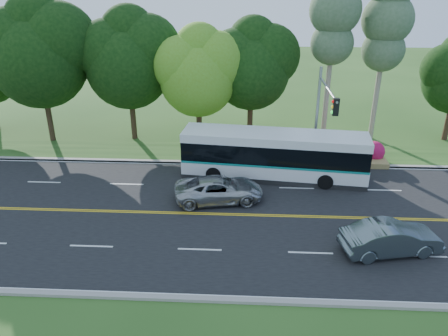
{
  "coord_description": "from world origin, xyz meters",
  "views": [
    {
      "loc": [
        1.66,
        -21.53,
        12.76
      ],
      "look_at": [
        0.43,
        2.0,
        2.01
      ],
      "focal_mm": 35.0,
      "sensor_mm": 36.0,
      "label": 1
    }
  ],
  "objects_px": {
    "transit_bus": "(274,156)",
    "sedan": "(391,238)",
    "traffic_signal": "(322,110)",
    "suv": "(219,189)"
  },
  "relations": [
    {
      "from": "traffic_signal",
      "to": "suv",
      "type": "relative_size",
      "value": 1.33
    },
    {
      "from": "traffic_signal",
      "to": "suv",
      "type": "bearing_deg",
      "value": -149.37
    },
    {
      "from": "transit_bus",
      "to": "sedan",
      "type": "height_order",
      "value": "transit_bus"
    },
    {
      "from": "sedan",
      "to": "suv",
      "type": "relative_size",
      "value": 0.92
    },
    {
      "from": "sedan",
      "to": "transit_bus",
      "type": "bearing_deg",
      "value": 20.82
    },
    {
      "from": "transit_bus",
      "to": "traffic_signal",
      "type": "bearing_deg",
      "value": 12.79
    },
    {
      "from": "traffic_signal",
      "to": "transit_bus",
      "type": "xyz_separation_m",
      "value": [
        -2.95,
        -0.34,
        -3.1
      ]
    },
    {
      "from": "traffic_signal",
      "to": "transit_bus",
      "type": "height_order",
      "value": "traffic_signal"
    },
    {
      "from": "traffic_signal",
      "to": "sedan",
      "type": "distance_m",
      "value": 9.74
    },
    {
      "from": "traffic_signal",
      "to": "transit_bus",
      "type": "bearing_deg",
      "value": -173.37
    }
  ]
}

